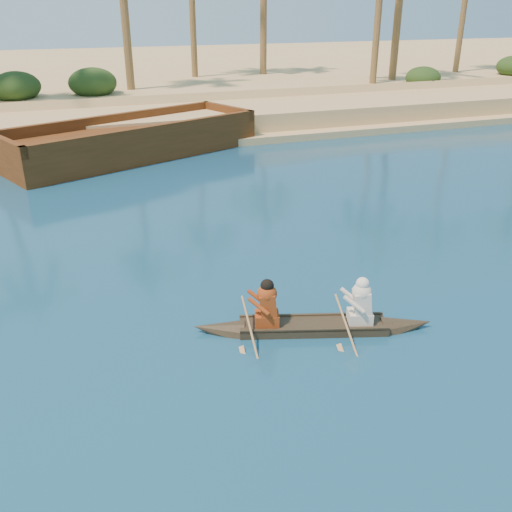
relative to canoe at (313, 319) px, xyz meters
name	(u,v)px	position (x,y,z in m)	size (l,w,h in m)	color
sandy_embankment	(189,76)	(7.52, 41.79, 0.25)	(150.00, 51.00, 1.50)	tan
shrub_cluster	(245,92)	(7.52, 26.40, 0.92)	(100.00, 6.00, 2.40)	#203B15
canoe	(313,319)	(0.00, 0.00, 0.00)	(5.19, 2.24, 1.44)	#362C1D
barge_mid	(132,141)	(-1.26, 16.90, 0.41)	(12.30, 8.03, 1.95)	#5C2F13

